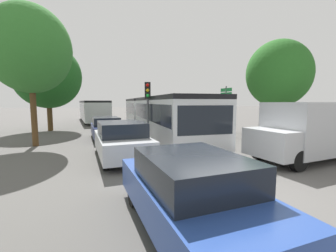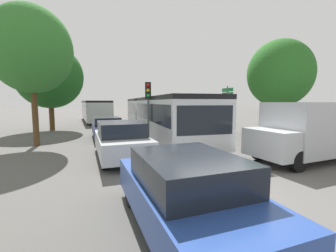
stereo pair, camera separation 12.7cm
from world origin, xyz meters
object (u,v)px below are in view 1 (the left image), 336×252
Objects in this scene: tree_right_near at (278,76)px; direction_sign_post at (226,99)px; tree_left_mid at (30,49)px; queued_car_navy at (106,128)px; tree_left_far at (48,76)px; white_van at (312,129)px; traffic_light at (148,99)px; articulated_bus at (155,113)px; no_entry_sign at (229,109)px; city_bus_rear at (93,110)px; queued_car_blue at (190,192)px; queued_car_silver at (121,140)px.

direction_sign_post is at bearing 90.79° from tree_right_near.
tree_right_near is at bearing -13.64° from tree_left_mid.
queued_car_navy is 7.97m from tree_left_far.
queued_car_navy is 1.11× the size of direction_sign_post.
queued_car_navy is 10.99m from white_van.
traffic_light is at bearing -51.17° from white_van.
queued_car_navy is 0.67× the size of tree_right_near.
tree_right_near reaches higher than queued_car_navy.
direction_sign_post is at bearing 85.68° from articulated_bus.
tree_left_far is at bearing -113.60° from articulated_bus.
tree_left_mid reaches higher than articulated_bus.
no_entry_sign is at bearing -102.30° from queued_car_navy.
no_entry_sign is at bearing -33.77° from tree_left_far.
city_bus_rear is 24.91m from queued_car_blue.
tree_left_far is at bearing -123.77° from no_entry_sign.
direction_sign_post is at bearing 7.34° from tree_left_mid.
traffic_light reaches higher than white_van.
articulated_bus is at bearing -74.84° from white_van.
white_van is at bearing -122.20° from tree_right_near.
tree_left_far is at bearing 152.22° from city_bus_rear.
white_van is at bearing -139.66° from queued_car_navy.
tree_left_far is at bearing 142.44° from tree_right_near.
queued_car_blue is 12.07m from tree_right_near.
traffic_light is at bearing -142.44° from queued_car_navy.
queued_car_blue is 1.13× the size of direction_sign_post.
no_entry_sign is (0.99, 6.61, 0.64)m from white_van.
traffic_light is 0.57× the size of tree_right_near.
tree_left_far is (-3.73, 11.40, 3.62)m from queued_car_silver.
tree_left_mid is 13.81m from tree_right_near.
queued_car_blue is 1.19× the size of traffic_light.
city_bus_rear is 19.21m from queued_car_silver.
direction_sign_post is at bearing -56.82° from queued_car_silver.
white_van is at bearing -68.05° from queued_car_blue.
queued_car_silver is at bearing -71.90° from tree_left_far.
city_bus_rear is 2.28× the size of white_van.
articulated_bus is at bearing -29.44° from tree_left_far.
tree_right_near is at bearing 49.74° from articulated_bus.
city_bus_rear is 13.81m from queued_car_navy.
queued_car_silver is at bearing -49.41° from tree_left_mid.
queued_car_navy is 9.76m from direction_sign_post.
articulated_bus reaches higher than queued_car_silver.
traffic_light reaches higher than city_bus_rear.
white_van is at bearing 58.68° from traffic_light.
direction_sign_post is (9.56, 0.67, 1.86)m from queued_car_navy.
articulated_bus reaches higher than queued_car_blue.
tree_right_near reaches higher than queued_car_silver.
direction_sign_post is (1.57, 2.53, 0.68)m from no_entry_sign.
no_entry_sign is at bearing -100.46° from white_van.
queued_car_silver is 7.66m from white_van.
city_bus_rear is at bearing 0.42° from queued_car_silver.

